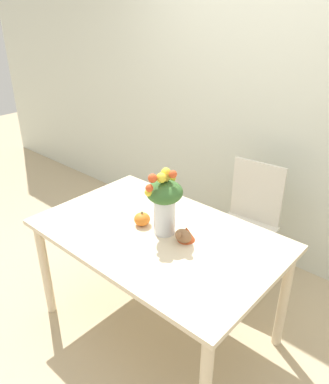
{
  "coord_description": "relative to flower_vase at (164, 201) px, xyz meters",
  "views": [
    {
      "loc": [
        1.29,
        -1.38,
        1.99
      ],
      "look_at": [
        0.03,
        0.03,
        1.03
      ],
      "focal_mm": 35.0,
      "sensor_mm": 36.0,
      "label": 1
    }
  ],
  "objects": [
    {
      "name": "wall_back",
      "position": [
        -0.03,
        1.25,
        0.38
      ],
      "size": [
        8.0,
        0.06,
        2.7
      ],
      "color": "silver",
      "rests_on": "ground_plane"
    },
    {
      "name": "dining_table",
      "position": [
        -0.03,
        -0.03,
        -0.3
      ],
      "size": [
        1.47,
        0.93,
        0.76
      ],
      "color": "beige",
      "rests_on": "ground_plane"
    },
    {
      "name": "turkey_figurine",
      "position": [
        0.15,
        0.01,
        -0.17
      ],
      "size": [
        0.1,
        0.14,
        0.09
      ],
      "color": "#936642",
      "rests_on": "dining_table"
    },
    {
      "name": "pumpkin",
      "position": [
        -0.16,
        -0.03,
        -0.17
      ],
      "size": [
        0.1,
        0.1,
        0.09
      ],
      "color": "orange",
      "rests_on": "dining_table"
    },
    {
      "name": "flower_vase",
      "position": [
        0.0,
        0.0,
        0.0
      ],
      "size": [
        0.21,
        0.25,
        0.41
      ],
      "color": "silver",
      "rests_on": "dining_table"
    },
    {
      "name": "ground_plane",
      "position": [
        -0.03,
        -0.03,
        -0.97
      ],
      "size": [
        12.0,
        12.0,
        0.0
      ],
      "primitive_type": "plane",
      "color": "tan"
    },
    {
      "name": "dining_chair_near_window",
      "position": [
        0.12,
        0.8,
        -0.47
      ],
      "size": [
        0.46,
        0.46,
        0.96
      ],
      "rotation": [
        0.0,
        0.0,
        0.11
      ],
      "color": "silver",
      "rests_on": "ground_plane"
    }
  ]
}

